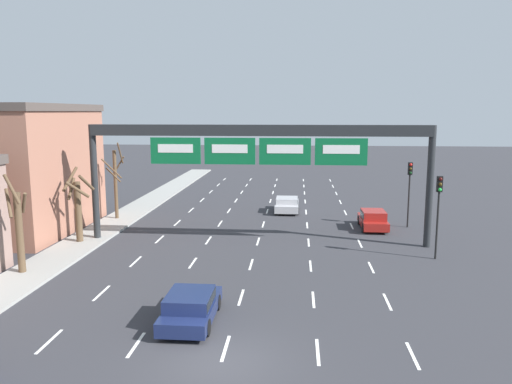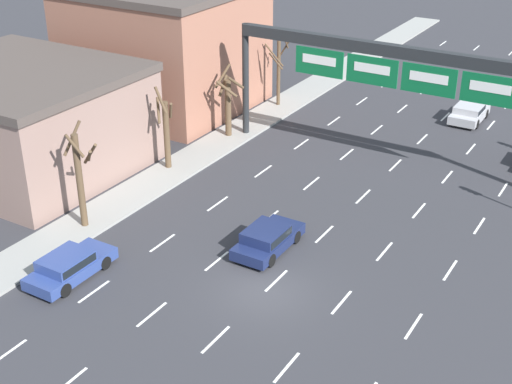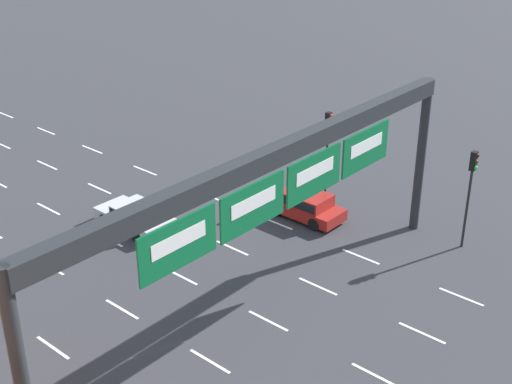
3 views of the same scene
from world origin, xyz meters
TOP-DOWN VIEW (x-y plane):
  - ground_plane at (0.00, 0.00)m, footprint 220.00×220.00m
  - sidewalk_left at (-11.30, 0.00)m, footprint 2.80×110.00m
  - lane_dashes at (0.00, 13.50)m, footprint 13.32×67.00m
  - sign_gantry at (-0.00, 15.57)m, footprint 21.84×0.70m
  - building_near at (-19.51, 4.17)m, footprint 13.07×11.36m
  - building_far at (-19.00, 17.73)m, footprint 12.03×11.56m
  - car_navy at (-1.72, 3.12)m, footprint 1.94×4.24m
  - car_silver at (1.67, 25.95)m, footprint 1.99×4.04m
  - car_blue at (-8.29, -3.71)m, footprint 1.91×4.38m
  - tree_bare_closest at (-11.44, 14.54)m, footprint 1.86×1.86m
  - tree_bare_second at (-11.03, 0.27)m, footprint 1.78×1.66m
  - tree_bare_third at (-11.77, 8.27)m, footprint 1.24×1.24m
  - tree_bare_furthest at (-11.54, 21.61)m, footprint 1.58×1.50m

SIDE VIEW (x-z plane):
  - ground_plane at x=0.00m, z-range 0.00..0.00m
  - lane_dashes at x=0.00m, z-range 0.00..0.01m
  - sidewalk_left at x=-11.30m, z-range 0.00..0.15m
  - car_silver at x=1.67m, z-range 0.05..1.30m
  - car_blue at x=-8.29m, z-range 0.05..1.32m
  - car_navy at x=-1.72m, z-range 0.05..1.35m
  - tree_bare_closest at x=-11.44m, z-range 0.16..4.93m
  - tree_bare_third at x=-11.77m, z-range -0.02..5.18m
  - tree_bare_second at x=-11.03m, z-range 0.27..5.86m
  - building_near at x=-19.51m, z-range 0.01..6.19m
  - tree_bare_furthest at x=-11.54m, z-range 0.17..6.13m
  - building_far at x=-19.00m, z-range 0.01..8.96m
  - sign_gantry at x=0.00m, z-range 2.56..10.17m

